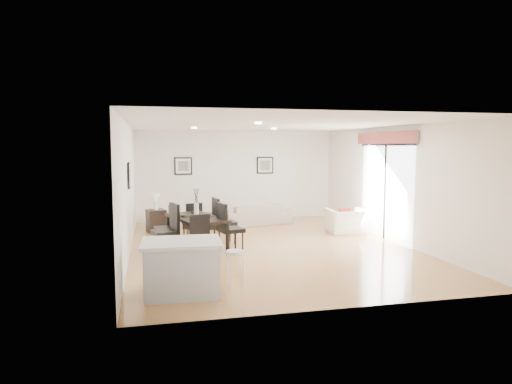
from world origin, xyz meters
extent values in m
plane|color=#B18548|center=(0.00, 0.00, 0.00)|extent=(8.00, 8.00, 0.00)
cube|color=white|center=(0.00, 4.00, 1.35)|extent=(6.00, 0.04, 2.70)
cube|color=white|center=(0.00, -4.00, 1.35)|extent=(6.00, 0.04, 2.70)
cube|color=white|center=(-3.00, 0.00, 1.35)|extent=(0.04, 8.00, 2.70)
cube|color=white|center=(3.00, 0.00, 1.35)|extent=(0.04, 8.00, 2.70)
cube|color=white|center=(0.00, 0.00, 2.70)|extent=(6.00, 8.00, 0.02)
imported|color=#A19382|center=(0.36, 2.90, 0.29)|extent=(2.12, 1.20, 0.58)
imported|color=#EFE7CF|center=(2.34, 1.10, 0.31)|extent=(1.00, 0.89, 0.62)
imported|color=#3A5524|center=(5.53, -0.77, 0.35)|extent=(0.77, 0.71, 0.71)
imported|color=#3A5524|center=(5.72, 1.28, 0.32)|extent=(0.41, 0.41, 0.64)
cube|color=black|center=(-1.60, 0.13, 0.68)|extent=(1.31, 1.88, 0.06)
cylinder|color=black|center=(-1.73, -0.74, 0.33)|extent=(0.07, 0.07, 0.65)
cylinder|color=black|center=(-2.19, 0.78, 0.33)|extent=(0.07, 0.07, 0.65)
cylinder|color=black|center=(-1.02, -0.53, 0.33)|extent=(0.07, 0.07, 0.65)
cylinder|color=black|center=(-1.48, 1.00, 0.33)|extent=(0.07, 0.07, 0.65)
cube|color=black|center=(-2.29, -0.30, 0.48)|extent=(0.59, 0.59, 0.08)
cube|color=black|center=(-2.09, -0.24, 0.78)|extent=(0.19, 0.47, 0.57)
cylinder|color=black|center=(-2.52, -0.17, 0.22)|extent=(0.04, 0.04, 0.43)
cylinder|color=black|center=(-2.16, -0.07, 0.22)|extent=(0.04, 0.04, 0.43)
cylinder|color=black|center=(-2.41, -0.53, 0.22)|extent=(0.04, 0.04, 0.43)
cylinder|color=black|center=(-2.05, -0.43, 0.22)|extent=(0.04, 0.04, 0.43)
cube|color=black|center=(-2.29, 0.56, 0.41)|extent=(0.47, 0.47, 0.07)
cube|color=black|center=(-2.11, 0.59, 0.67)|extent=(0.12, 0.41, 0.49)
cylinder|color=black|center=(-2.47, 0.68, 0.19)|extent=(0.03, 0.03, 0.37)
cylinder|color=black|center=(-2.16, 0.74, 0.19)|extent=(0.03, 0.03, 0.37)
cylinder|color=black|center=(-2.41, 0.37, 0.19)|extent=(0.03, 0.03, 0.37)
cylinder|color=black|center=(-2.10, 0.43, 0.19)|extent=(0.03, 0.03, 0.37)
cube|color=black|center=(-0.92, -0.30, 0.47)|extent=(0.57, 0.57, 0.08)
cube|color=black|center=(-1.12, -0.35, 0.77)|extent=(0.17, 0.47, 0.56)
cylinder|color=black|center=(-0.70, -0.43, 0.22)|extent=(0.04, 0.04, 0.43)
cylinder|color=black|center=(-1.06, -0.52, 0.22)|extent=(0.04, 0.04, 0.43)
cylinder|color=black|center=(-0.78, -0.08, 0.22)|extent=(0.04, 0.04, 0.43)
cylinder|color=black|center=(-1.14, -0.16, 0.22)|extent=(0.04, 0.04, 0.43)
cube|color=black|center=(-0.92, 0.56, 0.48)|extent=(0.54, 0.54, 0.08)
cube|color=black|center=(-1.13, 0.53, 0.78)|extent=(0.12, 0.48, 0.57)
cylinder|color=black|center=(-0.71, 0.40, 0.22)|extent=(0.04, 0.04, 0.44)
cylinder|color=black|center=(-1.08, 0.35, 0.22)|extent=(0.04, 0.04, 0.44)
cylinder|color=black|center=(-0.76, 0.77, 0.22)|extent=(0.04, 0.04, 0.44)
cylinder|color=black|center=(-1.13, 0.72, 0.22)|extent=(0.04, 0.04, 0.44)
cube|color=black|center=(-1.60, -1.01, 0.41)|extent=(0.48, 0.48, 0.07)
cube|color=black|center=(-1.64, -0.84, 0.66)|extent=(0.41, 0.13, 0.49)
cylinder|color=black|center=(-1.73, -1.20, 0.19)|extent=(0.03, 0.03, 0.37)
cylinder|color=black|center=(-1.79, -0.88, 0.19)|extent=(0.03, 0.03, 0.37)
cylinder|color=black|center=(-1.42, -1.13, 0.19)|extent=(0.03, 0.03, 0.37)
cylinder|color=black|center=(-1.48, -0.82, 0.19)|extent=(0.03, 0.03, 0.37)
cube|color=black|center=(-1.60, 1.27, 0.40)|extent=(0.48, 0.48, 0.07)
cube|color=black|center=(-1.56, 1.10, 0.65)|extent=(0.40, 0.14, 0.48)
cylinder|color=black|center=(-1.49, 1.45, 0.18)|extent=(0.03, 0.03, 0.36)
cylinder|color=black|center=(-1.41, 1.15, 0.18)|extent=(0.03, 0.03, 0.36)
cylinder|color=black|center=(-1.79, 1.38, 0.18)|extent=(0.03, 0.03, 0.36)
cylinder|color=black|center=(-1.72, 1.08, 0.18)|extent=(0.03, 0.03, 0.36)
cylinder|color=white|center=(-1.60, 0.13, 0.86)|extent=(0.10, 0.10, 0.30)
cylinder|color=black|center=(-1.34, 0.13, 0.72)|extent=(0.29, 0.29, 0.01)
cylinder|color=black|center=(-1.34, 0.13, 0.74)|extent=(0.15, 0.15, 0.04)
cylinder|color=black|center=(-1.60, 0.60, 0.72)|extent=(0.29, 0.29, 0.01)
cylinder|color=black|center=(-1.60, 0.60, 0.74)|extent=(0.15, 0.15, 0.04)
cylinder|color=black|center=(-1.86, 0.13, 0.72)|extent=(0.29, 0.29, 0.01)
cylinder|color=black|center=(-1.86, 0.13, 0.74)|extent=(0.15, 0.15, 0.04)
cylinder|color=black|center=(-1.60, -0.34, 0.72)|extent=(0.29, 0.29, 0.01)
cylinder|color=black|center=(-1.60, -0.34, 0.74)|extent=(0.15, 0.15, 0.04)
cube|color=black|center=(-1.18, 2.70, 0.20)|extent=(1.13, 0.93, 0.39)
cube|color=black|center=(-2.43, 2.31, 0.30)|extent=(0.55, 0.55, 0.59)
cylinder|color=white|center=(-2.43, 2.31, 0.69)|extent=(0.10, 0.10, 0.18)
cone|color=silver|center=(-2.43, 2.31, 0.90)|extent=(0.22, 0.22, 0.24)
cube|color=#A32015|center=(2.25, 1.01, 0.50)|extent=(0.31, 0.14, 0.29)
cube|color=#BAB9BC|center=(-2.12, -2.89, 0.38)|extent=(1.13, 0.87, 0.77)
cube|color=silver|center=(-2.12, -2.89, 0.80)|extent=(1.22, 0.96, 0.05)
cylinder|color=silver|center=(-1.31, -2.89, 0.61)|extent=(0.29, 0.29, 0.04)
cylinder|color=silver|center=(-1.22, -2.79, 0.30)|extent=(0.02, 0.02, 0.61)
cylinder|color=silver|center=(-1.41, -2.79, 0.30)|extent=(0.02, 0.02, 0.61)
cylinder|color=silver|center=(-1.41, -2.98, 0.30)|extent=(0.02, 0.02, 0.61)
cylinder|color=silver|center=(-1.22, -2.98, 0.30)|extent=(0.02, 0.02, 0.61)
cube|color=black|center=(-1.60, 3.97, 1.65)|extent=(0.52, 0.03, 0.52)
cube|color=white|center=(-1.60, 3.97, 1.65)|extent=(0.44, 0.04, 0.44)
cube|color=#51514D|center=(-1.60, 3.97, 1.65)|extent=(0.30, 0.04, 0.30)
cube|color=black|center=(0.90, 3.97, 1.65)|extent=(0.52, 0.03, 0.52)
cube|color=white|center=(0.90, 3.97, 1.65)|extent=(0.44, 0.04, 0.44)
cube|color=#51514D|center=(0.90, 3.97, 1.65)|extent=(0.30, 0.04, 0.30)
cube|color=black|center=(-2.97, -0.20, 1.65)|extent=(0.03, 0.52, 0.52)
cube|color=white|center=(-2.97, -0.20, 1.65)|extent=(0.04, 0.44, 0.44)
cube|color=#51514D|center=(-2.97, -0.20, 1.65)|extent=(0.04, 0.30, 0.30)
cube|color=white|center=(2.98, 0.30, 1.12)|extent=(0.02, 2.40, 2.25)
cube|color=black|center=(2.96, 0.30, 1.12)|extent=(0.03, 0.05, 2.25)
cube|color=black|center=(2.96, 0.30, 2.27)|extent=(0.03, 2.50, 0.05)
cube|color=maroon|center=(2.92, 0.30, 2.43)|extent=(0.10, 2.70, 0.28)
plane|color=gray|center=(5.00, 0.30, 0.00)|extent=(6.00, 6.00, 0.00)
cube|color=#2B2B2D|center=(6.20, 0.30, 0.90)|extent=(0.08, 5.50, 1.80)
cube|color=brown|center=(6.05, 2.70, 1.00)|extent=(0.35, 0.35, 2.00)
camera|label=1|loc=(-2.55, -9.66, 2.22)|focal=32.00mm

